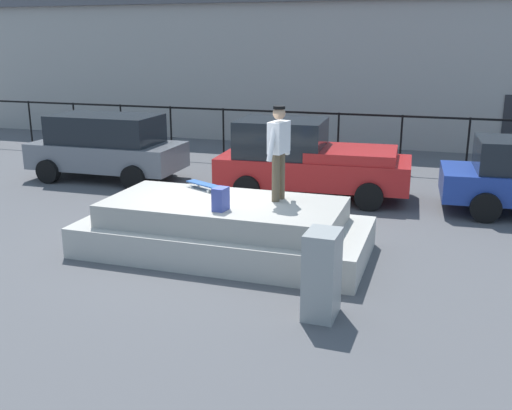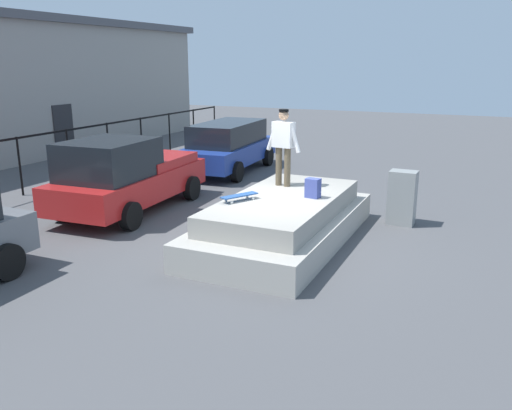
% 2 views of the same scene
% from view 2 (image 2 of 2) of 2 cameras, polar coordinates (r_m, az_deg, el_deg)
% --- Properties ---
extents(ground_plane, '(60.00, 60.00, 0.00)m').
position_cam_2_polar(ground_plane, '(10.89, 1.62, -4.25)').
color(ground_plane, '#4C4C4F').
extents(concrete_ledge, '(5.14, 2.44, 0.95)m').
position_cam_2_polar(concrete_ledge, '(11.00, 2.96, -1.70)').
color(concrete_ledge, '#ADA89E').
rests_on(concrete_ledge, ground_plane).
extents(skateboarder, '(0.31, 0.85, 1.67)m').
position_cam_2_polar(skateboarder, '(11.63, 2.95, 6.76)').
color(skateboarder, brown).
rests_on(skateboarder, concrete_ledge).
extents(skateboard, '(0.80, 0.55, 0.12)m').
position_cam_2_polar(skateboard, '(10.50, -1.79, 0.99)').
color(skateboard, '#264C8C').
rests_on(skateboard, concrete_ledge).
extents(backpack, '(0.24, 0.30, 0.39)m').
position_cam_2_polar(backpack, '(10.78, 6.11, 1.82)').
color(backpack, '#3F4C99').
rests_on(backpack, concrete_ledge).
extents(car_red_pickup_mid, '(4.70, 2.30, 1.86)m').
position_cam_2_polar(car_red_pickup_mid, '(13.43, -13.75, 3.13)').
color(car_red_pickup_mid, '#B21E1E').
rests_on(car_red_pickup_mid, ground_plane).
extents(car_blue_hatchback_far, '(4.74, 2.27, 1.65)m').
position_cam_2_polar(car_blue_hatchback_far, '(17.98, -2.98, 6.40)').
color(car_blue_hatchback_far, navy).
rests_on(car_blue_hatchback_far, ground_plane).
extents(utility_box, '(0.46, 0.61, 1.24)m').
position_cam_2_polar(utility_box, '(12.52, 15.37, 0.75)').
color(utility_box, gray).
rests_on(utility_box, ground_plane).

